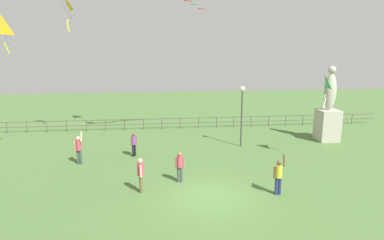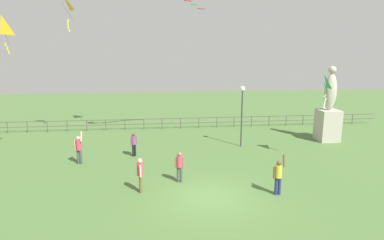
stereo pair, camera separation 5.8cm
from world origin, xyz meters
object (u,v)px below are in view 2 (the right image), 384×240
object	(u,v)px
person_0	(278,175)
person_4	(134,143)
person_2	(180,165)
person_3	(140,173)
statue_monument	(328,116)
kite_0	(324,83)
kite_1	(62,3)
kite_2	(2,26)
lamppost	(242,103)
person_1	(79,148)

from	to	relation	value
person_0	person_4	size ratio (longest dim) A/B	1.28
person_2	person_3	distance (m)	2.23
statue_monument	kite_0	xyz separation A→B (m)	(-3.01, -4.50, 2.92)
kite_1	kite_0	bearing A→B (deg)	-22.44
person_2	kite_1	bearing A→B (deg)	129.80
person_2	kite_2	xyz separation A→B (m)	(-9.64, 4.02, 7.18)
person_0	kite_1	world-z (taller)	kite_1
statue_monument	lamppost	distance (m)	7.08
statue_monument	kite_1	xyz separation A→B (m)	(-19.40, 2.27, 8.09)
person_2	person_4	distance (m)	5.31
statue_monument	person_1	xyz separation A→B (m)	(-17.64, -3.37, -0.91)
person_3	kite_2	bearing A→B (deg)	146.53
person_0	person_3	bearing A→B (deg)	171.10
person_0	person_2	size ratio (longest dim) A/B	1.22
person_1	kite_2	size ratio (longest dim) A/B	0.95
lamppost	kite_0	size ratio (longest dim) A/B	2.13
lamppost	person_2	bearing A→B (deg)	-128.83
kite_2	kite_0	bearing A→B (deg)	-5.20
person_2	statue_monument	bearing A→B (deg)	30.10
person_0	person_2	bearing A→B (deg)	155.60
lamppost	kite_1	distance (m)	14.56
statue_monument	kite_0	size ratio (longest dim) A/B	2.77
person_2	kite_2	bearing A→B (deg)	157.33
lamppost	person_0	size ratio (longest dim) A/B	2.17
person_0	person_1	size ratio (longest dim) A/B	0.98
kite_0	statue_monument	bearing A→B (deg)	56.21
kite_1	person_2	bearing A→B (deg)	-50.20
person_1	kite_1	xyz separation A→B (m)	(-1.76, 5.64, 9.00)
person_0	person_4	world-z (taller)	person_0
person_1	person_2	bearing A→B (deg)	-30.78
person_2	person_0	bearing A→B (deg)	-24.40
person_3	kite_2	distance (m)	11.63
person_1	kite_0	xyz separation A→B (m)	(14.63, -1.13, 3.83)
statue_monument	person_4	bearing A→B (deg)	-171.23
statue_monument	kite_0	world-z (taller)	statue_monument
statue_monument	kite_2	size ratio (longest dim) A/B	2.63
statue_monument	person_0	size ratio (longest dim) A/B	2.82
statue_monument	lamppost	xyz separation A→B (m)	(-6.93, -0.79, 1.23)
person_1	kite_1	bearing A→B (deg)	107.33
person_1	person_2	size ratio (longest dim) A/B	1.24
lamppost	person_1	world-z (taller)	lamppost
statue_monument	person_3	bearing A→B (deg)	-150.23
lamppost	kite_1	world-z (taller)	kite_1
lamppost	person_4	size ratio (longest dim) A/B	2.77
kite_0	kite_2	world-z (taller)	kite_2
kite_0	person_4	bearing A→B (deg)	168.76
lamppost	person_2	world-z (taller)	lamppost
person_1	kite_1	distance (m)	10.77
person_0	kite_2	xyz separation A→B (m)	(-14.18, 6.08, 7.12)
person_3	kite_1	xyz separation A→B (m)	(-5.62, 10.15, 9.04)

